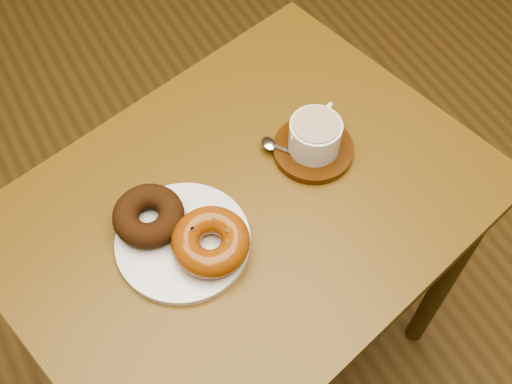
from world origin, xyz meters
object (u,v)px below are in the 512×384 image
cafe_table (246,238)px  coffee_cup (315,135)px  donut_plate (183,241)px  saucer (313,150)px

cafe_table → coffee_cup: coffee_cup is taller
donut_plate → saucer: bearing=10.6°
cafe_table → donut_plate: bearing=174.7°
saucer → coffee_cup: 0.04m
donut_plate → coffee_cup: coffee_cup is taller
cafe_table → coffee_cup: (0.16, 0.04, 0.17)m
saucer → coffee_cup: (0.00, 0.00, 0.04)m
donut_plate → saucer: size_ratio=1.54×
donut_plate → coffee_cup: 0.29m
cafe_table → donut_plate: donut_plate is taller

